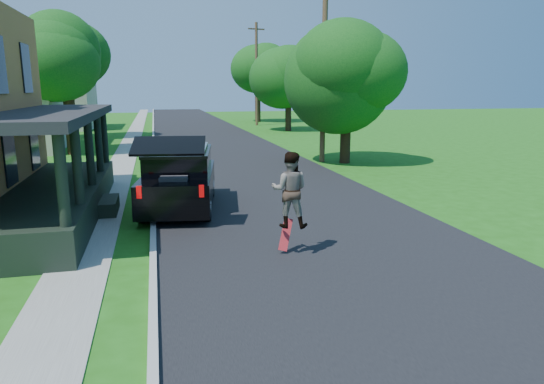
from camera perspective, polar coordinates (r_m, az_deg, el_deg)
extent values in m
plane|color=#205B12|center=(10.67, 8.76, -8.64)|extent=(140.00, 140.00, 0.00)
cube|color=black|center=(29.70, -5.94, 4.81)|extent=(8.00, 120.00, 0.02)
cube|color=#ACACA7|center=(29.45, -13.79, 4.46)|extent=(0.15, 120.00, 0.12)
cube|color=gray|center=(29.50, -16.81, 4.31)|extent=(1.30, 120.00, 0.03)
cube|color=black|center=(15.84, -23.86, -0.97)|extent=(2.40, 10.00, 0.90)
cube|color=black|center=(15.51, -24.67, 8.25)|extent=(2.60, 10.30, 0.25)
cube|color=#B1AD9C|center=(50.16, -24.94, 9.60)|extent=(8.00, 8.00, 5.00)
pyramid|color=black|center=(50.26, -25.43, 14.94)|extent=(12.78, 12.78, 2.20)
cube|color=black|center=(15.60, -10.81, 0.70)|extent=(2.74, 5.13, 0.94)
cube|color=black|center=(15.64, -10.86, 3.54)|extent=(2.31, 3.27, 0.61)
cube|color=black|center=(15.59, -10.91, 4.75)|extent=(2.36, 3.37, 0.09)
cube|color=black|center=(13.01, -12.07, 5.34)|extent=(2.02, 1.28, 0.42)
cube|color=#38383D|center=(14.11, -11.42, 0.85)|extent=(0.87, 0.77, 0.50)
cube|color=silver|center=(15.68, -13.92, 5.02)|extent=(0.46, 2.67, 0.07)
cube|color=silver|center=(15.52, -7.89, 5.19)|extent=(0.46, 2.67, 0.07)
cube|color=#990505|center=(13.30, -15.37, -0.03)|extent=(0.14, 0.09, 0.33)
cube|color=#990505|center=(13.11, -8.28, 0.11)|extent=(0.14, 0.09, 0.33)
cylinder|color=black|center=(17.35, -13.20, 0.58)|extent=(0.37, 0.79, 0.76)
cylinder|color=black|center=(17.19, -7.29, 0.70)|extent=(0.37, 0.79, 0.76)
cylinder|color=black|center=(14.24, -14.95, -2.02)|extent=(0.37, 0.79, 0.76)
cylinder|color=black|center=(14.04, -7.74, -1.91)|extent=(0.37, 0.79, 0.76)
imported|color=black|center=(10.86, 2.10, 0.27)|extent=(1.01, 0.90, 1.72)
cube|color=#9D0D13|center=(11.26, 1.61, -5.02)|extent=(0.42, 0.34, 0.74)
cylinder|color=black|center=(30.27, -22.57, 7.19)|extent=(0.82, 0.82, 3.26)
sphere|color=#21681B|center=(30.22, -23.10, 13.61)|extent=(7.02, 7.02, 5.31)
sphere|color=#21681B|center=(29.78, -22.93, 15.94)|extent=(6.08, 6.08, 4.60)
sphere|color=#21681B|center=(30.93, -23.61, 14.61)|extent=(6.24, 6.24, 4.72)
cylinder|color=black|center=(40.40, -23.50, 8.48)|extent=(0.70, 0.70, 3.74)
sphere|color=#21681B|center=(40.40, -23.94, 13.63)|extent=(6.78, 6.78, 5.33)
sphere|color=#21681B|center=(40.24, -23.45, 15.38)|extent=(5.87, 5.87, 4.62)
sphere|color=#21681B|center=(40.74, -24.81, 14.37)|extent=(6.02, 6.02, 4.74)
cylinder|color=black|center=(24.99, 8.63, 6.25)|extent=(0.67, 0.67, 2.50)
sphere|color=#21681B|center=(24.87, 8.84, 12.94)|extent=(6.47, 6.47, 5.00)
sphere|color=#21681B|center=(24.64, 9.84, 15.50)|extent=(5.61, 5.61, 4.33)
sphere|color=#21681B|center=(25.25, 7.78, 14.22)|extent=(5.75, 5.75, 4.45)
cylinder|color=black|center=(43.48, 1.93, 9.13)|extent=(0.69, 0.69, 2.95)
sphere|color=#21681B|center=(43.43, 1.96, 13.48)|extent=(7.02, 7.02, 5.46)
sphere|color=#21681B|center=(43.47, 2.62, 15.07)|extent=(6.08, 6.08, 4.74)
sphere|color=#21681B|center=(43.49, 1.13, 14.28)|extent=(6.24, 6.24, 4.86)
cylinder|color=black|center=(55.31, -1.69, 10.14)|extent=(0.67, 0.67, 3.64)
sphere|color=#21681B|center=(55.31, -1.71, 14.10)|extent=(6.49, 6.49, 6.01)
sphere|color=#21681B|center=(55.10, -1.20, 15.50)|extent=(5.62, 5.62, 5.21)
sphere|color=#21681B|center=(55.71, -2.36, 14.77)|extent=(5.77, 5.77, 5.34)
cylinder|color=#483421|center=(25.15, 6.13, 14.57)|extent=(0.35, 0.35, 9.70)
cylinder|color=#483421|center=(50.15, -1.82, 13.62)|extent=(0.33, 0.33, 10.10)
cube|color=#483421|center=(50.46, -1.86, 18.62)|extent=(1.73, 0.46, 0.13)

